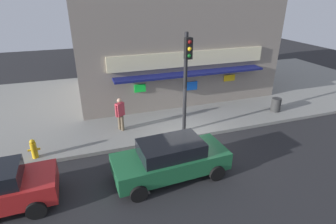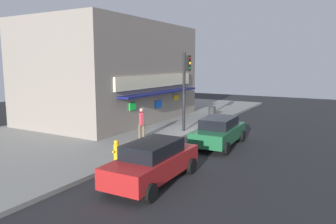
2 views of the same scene
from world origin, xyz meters
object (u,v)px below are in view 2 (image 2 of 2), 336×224
Objects in this scene: traffic_light at (186,81)px; parked_car_green at (219,131)px; fire_hydrant at (116,150)px; pedestrian at (141,122)px; trash_can at (212,112)px; parked_car_red at (153,161)px.

traffic_light is 4.29m from parked_car_green.
pedestrian is at bearing 18.94° from fire_hydrant.
trash_can is 9.24m from pedestrian.
fire_hydrant is (-7.01, -0.10, -2.75)m from traffic_light.
pedestrian is 6.57m from parked_car_red.
fire_hydrant is 0.19× the size of parked_car_green.
fire_hydrant reaches higher than trash_can.
fire_hydrant is at bearing 151.29° from parked_car_green.
fire_hydrant is 5.95m from parked_car_green.
parked_car_green is (1.25, -4.22, -0.33)m from pedestrian.
parked_car_green reaches higher than fire_hydrant.
parked_car_green reaches higher than trash_can.
fire_hydrant is 4.23m from pedestrian.
parked_car_red is (-1.19, -2.70, 0.21)m from fire_hydrant.
traffic_light reaches higher than parked_car_green.
pedestrian is at bearing 176.43° from trash_can.
parked_car_red is 0.99× the size of parked_car_green.
trash_can is (13.17, 0.79, -0.03)m from fire_hydrant.
trash_can is at bearing 3.42° from fire_hydrant.
pedestrian is at bearing 38.22° from parked_car_red.
parked_car_red is at bearing -166.36° from trash_can.
pedestrian reaches higher than trash_can.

